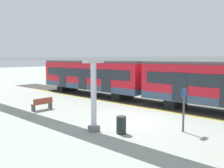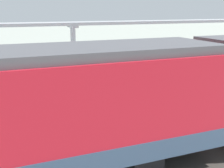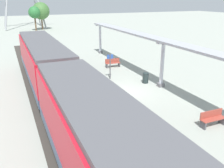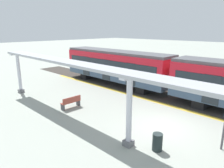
{
  "view_description": "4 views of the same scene",
  "coord_description": "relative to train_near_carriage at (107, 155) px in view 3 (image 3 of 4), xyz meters",
  "views": [
    {
      "loc": [
        10.85,
        7.8,
        3.63
      ],
      "look_at": [
        -0.87,
        -2.49,
        1.9
      ],
      "focal_mm": 36.59,
      "sensor_mm": 36.0,
      "label": 1
    },
    {
      "loc": [
        -12.2,
        3.68,
        4.41
      ],
      "look_at": [
        -1.57,
        -0.6,
        1.41
      ],
      "focal_mm": 46.48,
      "sensor_mm": 36.0,
      "label": 2
    },
    {
      "loc": [
        -7.59,
        -14.97,
        6.63
      ],
      "look_at": [
        -1.84,
        -1.88,
        1.47
      ],
      "focal_mm": 38.49,
      "sensor_mm": 36.0,
      "label": 3
    },
    {
      "loc": [
        10.2,
        5.62,
        5.6
      ],
      "look_at": [
        1.06,
        -3.34,
        2.2
      ],
      "focal_mm": 33.33,
      "sensor_mm": 36.0,
      "label": 4
    }
  ],
  "objects": [
    {
      "name": "train_near_carriage",
      "position": [
        0.0,
        0.0,
        0.0
      ],
      "size": [
        2.65,
        12.59,
        3.48
      ],
      "color": "red",
      "rests_on": "ground"
    },
    {
      "name": "bench_near_end",
      "position": [
        7.23,
        2.45,
        -1.39
      ],
      "size": [
        1.51,
        0.47,
        0.86
      ],
      "color": "#9D4034",
      "rests_on": "ground"
    },
    {
      "name": "canopy_pillar_second",
      "position": [
        8.21,
        8.73,
        -0.03
      ],
      "size": [
        1.1,
        0.44,
        3.54
      ],
      "color": "slate",
      "rests_on": "ground"
    },
    {
      "name": "tactile_edge_strip",
      "position": [
        1.8,
        8.95,
        -1.83
      ],
      "size": [
        0.42,
        33.09,
        0.01
      ],
      "primitive_type": "cube",
      "color": "gold",
      "rests_on": "ground"
    },
    {
      "name": "tree_right_background",
      "position": [
        5.14,
        49.31,
        2.09
      ],
      "size": [
        3.63,
        3.63,
        5.75
      ],
      "color": "brown",
      "rests_on": "ground"
    },
    {
      "name": "ground_plane",
      "position": [
        5.13,
        8.95,
        -1.83
      ],
      "size": [
        176.0,
        176.0,
        0.0
      ],
      "primitive_type": "plane",
      "color": "#9AA095"
    },
    {
      "name": "canopy_beam",
      "position": [
        8.21,
        8.99,
        1.79
      ],
      "size": [
        1.2,
        26.71,
        0.16
      ],
      "primitive_type": "cube",
      "color": "#A8AAB2",
      "rests_on": "canopy_pillar_nearest"
    },
    {
      "name": "canopy_pillar_third",
      "position": [
        8.21,
        21.94,
        -0.03
      ],
      "size": [
        1.1,
        0.44,
        3.54
      ],
      "color": "slate",
      "rests_on": "ground"
    },
    {
      "name": "bench_mid_platform",
      "position": [
        7.01,
        15.41,
        -1.39
      ],
      "size": [
        1.52,
        0.52,
        0.86
      ],
      "color": "brown",
      "rests_on": "ground"
    },
    {
      "name": "tree_left_background",
      "position": [
        3.62,
        48.0,
        1.86
      ],
      "size": [
        2.47,
        2.47,
        4.96
      ],
      "color": "brown",
      "rests_on": "ground"
    },
    {
      "name": "train_far_carriage",
      "position": [
        0.0,
        13.17,
        0.0
      ],
      "size": [
        2.65,
        12.59,
        3.48
      ],
      "color": "red",
      "rests_on": "ground"
    },
    {
      "name": "trash_bin",
      "position": [
        7.56,
        9.95,
        -1.4
      ],
      "size": [
        0.48,
        0.48,
        0.85
      ],
      "primitive_type": "cylinder",
      "color": "#222D2D",
      "rests_on": "ground"
    },
    {
      "name": "platform_info_sign",
      "position": [
        5.32,
        12.12,
        -0.5
      ],
      "size": [
        0.56,
        0.1,
        2.2
      ],
      "color": "#4C4C51",
      "rests_on": "ground"
    },
    {
      "name": "passenger_waiting_near_edge",
      "position": [
        2.91,
        15.33,
        -0.85
      ],
      "size": [
        0.35,
        0.5,
        1.57
      ],
      "color": "gray",
      "rests_on": "ground"
    },
    {
      "name": "trackbed",
      "position": [
        -0.01,
        8.95,
        -1.83
      ],
      "size": [
        3.2,
        45.09,
        0.01
      ],
      "primitive_type": "cube",
      "color": "#38332D",
      "rests_on": "ground"
    }
  ]
}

